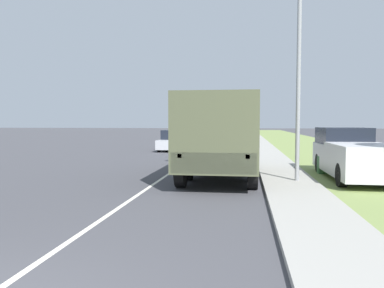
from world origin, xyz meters
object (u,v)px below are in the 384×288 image
at_px(pickup_truck, 352,154).
at_px(car_farthest_ahead, 220,129).
at_px(military_truck, 221,133).
at_px(car_fourth_ahead, 215,131).
at_px(car_second_ahead, 235,137).
at_px(car_third_ahead, 207,132).
at_px(lamp_post, 294,34).
at_px(car_nearest_ahead, 174,141).

bearing_deg(pickup_truck, car_farthest_ahead, 98.16).
bearing_deg(pickup_truck, military_truck, -173.67).
xyz_separation_m(military_truck, car_fourth_ahead, (-3.95, 47.77, -1.01)).
bearing_deg(car_second_ahead, car_fourth_ahead, 98.34).
xyz_separation_m(car_third_ahead, car_fourth_ahead, (0.25, 10.54, -0.02)).
height_order(car_fourth_ahead, car_farthest_ahead, car_farthest_ahead).
bearing_deg(lamp_post, car_fourth_ahead, 97.47).
bearing_deg(car_second_ahead, car_third_ahead, 104.44).
xyz_separation_m(car_second_ahead, car_third_ahead, (-4.18, 16.24, -0.07)).
relative_size(car_fourth_ahead, pickup_truck, 0.86).
distance_m(military_truck, car_fourth_ahead, 47.95).
height_order(car_nearest_ahead, lamp_post, lamp_post).
height_order(car_nearest_ahead, car_fourth_ahead, car_nearest_ahead).
xyz_separation_m(car_farthest_ahead, pickup_truck, (8.71, -60.73, 0.14)).
bearing_deg(pickup_truck, car_third_ahead, 103.72).
xyz_separation_m(pickup_truck, lamp_post, (-2.32, -1.46, 4.07)).
bearing_deg(car_nearest_ahead, car_third_ahead, 89.87).
bearing_deg(car_fourth_ahead, car_farthest_ahead, 90.03).
bearing_deg(car_third_ahead, car_farthest_ahead, 89.41).
distance_m(car_nearest_ahead, car_third_ahead, 24.17).
distance_m(car_nearest_ahead, car_farthest_ahead, 48.19).
distance_m(car_third_ahead, car_fourth_ahead, 10.54).
distance_m(car_farthest_ahead, lamp_post, 62.66).
bearing_deg(car_nearest_ahead, car_farthest_ahead, 89.64).
bearing_deg(car_farthest_ahead, lamp_post, -84.13).
relative_size(car_third_ahead, car_fourth_ahead, 1.03).
bearing_deg(car_fourth_ahead, pickup_truck, -79.56).
xyz_separation_m(military_truck, lamp_post, (2.43, -0.94, 3.29)).
xyz_separation_m(car_nearest_ahead, car_farthest_ahead, (0.30, 48.19, 0.08)).
distance_m(car_second_ahead, lamp_post, 22.47).
distance_m(car_fourth_ahead, car_farthest_ahead, 13.48).
relative_size(car_nearest_ahead, pickup_truck, 0.73).
xyz_separation_m(car_second_ahead, lamp_post, (2.46, -21.93, 4.21)).
bearing_deg(lamp_post, car_nearest_ahead, 115.57).
bearing_deg(military_truck, car_nearest_ahead, 108.07).
bearing_deg(car_farthest_ahead, car_second_ahead, -84.42).
distance_m(car_second_ahead, car_fourth_ahead, 27.06).
bearing_deg(lamp_post, car_farthest_ahead, 95.87).
bearing_deg(pickup_truck, car_fourth_ahead, 100.44).
relative_size(military_truck, lamp_post, 0.83).
relative_size(pickup_truck, lamp_post, 0.64).
distance_m(car_nearest_ahead, car_second_ahead, 9.00).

